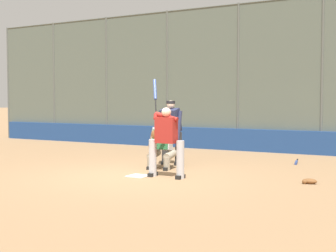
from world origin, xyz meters
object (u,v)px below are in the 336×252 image
batter_at_plate (166,139)px  spare_bat_near_backstop (296,162)px  fielding_glove_on_dirt (309,181)px  catcher_behind_plate (161,142)px  umpire_home (171,130)px

batter_at_plate → spare_bat_near_backstop: batter_at_plate is taller
fielding_glove_on_dirt → catcher_behind_plate: bearing=-5.3°
catcher_behind_plate → umpire_home: umpire_home is taller
catcher_behind_plate → spare_bat_near_backstop: (-2.60, -2.57, -0.61)m
batter_at_plate → umpire_home: (0.85, -1.77, 0.07)m
batter_at_plate → catcher_behind_plate: bearing=-56.5°
catcher_behind_plate → umpire_home: bearing=-86.1°
catcher_behind_plate → spare_bat_near_backstop: catcher_behind_plate is taller
catcher_behind_plate → umpire_home: 0.79m
batter_at_plate → umpire_home: bearing=-65.2°
batter_at_plate → spare_bat_near_backstop: size_ratio=2.36×
spare_bat_near_backstop → batter_at_plate: bearing=-38.4°
umpire_home → fielding_glove_on_dirt: bearing=163.4°
spare_bat_near_backstop → fielding_glove_on_dirt: bearing=7.6°
batter_at_plate → catcher_behind_plate: (0.71, -1.04, -0.18)m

